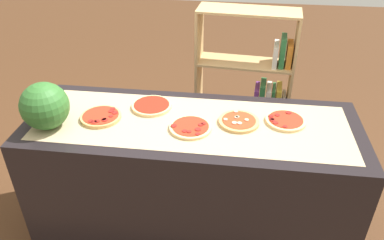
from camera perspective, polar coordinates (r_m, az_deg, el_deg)
name	(u,v)px	position (r m, az deg, el deg)	size (l,w,h in m)	color
ground_plane	(192,225)	(2.87, 0.00, -15.50)	(12.00, 12.00, 0.00)	#4C2D19
counter	(192,179)	(2.56, 0.00, -8.82)	(2.04, 0.76, 0.89)	black
parchment_paper	(192,123)	(2.29, 0.00, -0.40)	(1.87, 0.60, 0.00)	tan
pizza_pepperoni_0	(101,117)	(2.39, -13.53, 0.49)	(0.25, 0.25, 0.03)	tan
pizza_plain_1	(152,106)	(2.45, -6.09, 2.14)	(0.26, 0.26, 0.02)	#E5C17F
pizza_pepperoni_2	(191,127)	(2.23, -0.22, -1.11)	(0.25, 0.25, 0.02)	#E5C17F
pizza_mushroom_3	(239,121)	(2.30, 7.05, -0.20)	(0.25, 0.25, 0.03)	tan
pizza_pepperoni_4	(285,121)	(2.36, 13.88, -0.08)	(0.24, 0.24, 0.03)	#E5C17F
watermelon	(45,106)	(2.34, -21.29, 1.98)	(0.28, 0.28, 0.28)	#2D6628
bookshelf	(254,96)	(3.29, 9.36, 3.56)	(0.81, 0.34, 1.30)	tan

